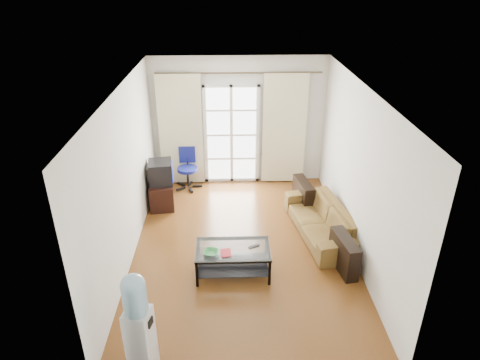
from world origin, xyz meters
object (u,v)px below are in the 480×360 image
sofa (321,220)px  coffee_table (233,257)px  tv_stand (162,194)px  crt_tv (160,172)px  water_cooler (138,322)px  task_chair (188,176)px

sofa → coffee_table: bearing=-66.3°
tv_stand → crt_tv: size_ratio=1.29×
tv_stand → water_cooler: bearing=-93.8°
coffee_table → task_chair: bearing=107.4°
crt_tv → water_cooler: water_cooler is taller
sofa → coffee_table: (-1.56, -1.02, 0.01)m
sofa → tv_stand: (-2.93, 1.12, -0.03)m
sofa → task_chair: 3.11m
coffee_table → task_chair: task_chair is taller
coffee_table → crt_tv: size_ratio=2.14×
crt_tv → sofa: bearing=-28.7°
task_chair → water_cooler: (-0.16, -4.63, 0.46)m
sofa → coffee_table: size_ratio=1.80×
task_chair → sofa: bearing=-39.2°
tv_stand → crt_tv: bearing=57.7°
coffee_table → tv_stand: bearing=122.6°
sofa → crt_tv: (-2.93, 1.12, 0.44)m
crt_tv → task_chair: size_ratio=0.61×
sofa → coffee_table: sofa is taller
crt_tv → task_chair: 1.00m
tv_stand → task_chair: task_chair is taller
sofa → task_chair: size_ratio=2.34×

